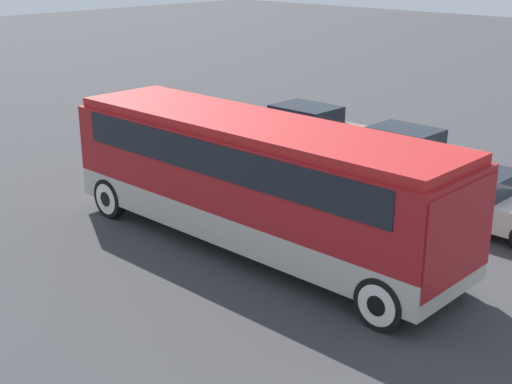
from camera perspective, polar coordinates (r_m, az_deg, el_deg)
name	(u,v)px	position (r m, az deg, el deg)	size (l,w,h in m)	color
ground_plane	(256,247)	(16.96, 0.00, -4.40)	(120.00, 120.00, 0.00)	#38383A
tour_bus	(259,174)	(16.25, 0.25, 1.48)	(10.31, 2.69, 3.06)	#B7B2A8
parked_car_near	(308,126)	(25.50, 4.21, 5.26)	(4.27, 1.94, 1.42)	#7A6B5B
parked_car_mid	(408,149)	(23.07, 12.05, 3.35)	(4.04, 1.78, 1.34)	#BCBCC1
parked_car_far	(467,195)	(19.03, 16.49, -0.24)	(4.74, 1.95, 1.43)	silver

